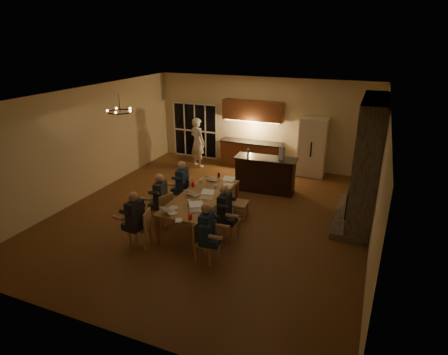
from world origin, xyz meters
TOP-DOWN VIEW (x-y plane):
  - floor at (0.00, 0.00)m, footprint 9.00×9.00m
  - back_wall at (0.00, 4.52)m, footprint 8.00×0.04m
  - left_wall at (-4.02, 0.00)m, footprint 0.04×9.00m
  - right_wall at (4.02, 0.00)m, footprint 0.04×9.00m
  - ceiling at (0.00, 0.00)m, footprint 8.00×9.00m
  - french_doors at (-2.70, 4.47)m, footprint 1.86×0.08m
  - fireplace at (3.70, 1.20)m, footprint 0.58×2.50m
  - kitchenette at (-0.30, 4.20)m, footprint 2.24×0.68m
  - refrigerator at (1.90, 4.15)m, footprint 0.90×0.68m
  - dining_table at (-0.09, -0.48)m, footprint 1.10×2.76m
  - bar_island at (0.83, 2.16)m, footprint 1.89×0.77m
  - chair_left_near at (-0.90, -2.03)m, footprint 0.53×0.53m
  - chair_left_mid at (-0.96, -0.97)m, footprint 0.56×0.56m
  - chair_left_far at (-0.92, 0.17)m, footprint 0.55×0.55m
  - chair_right_near at (0.79, -2.01)m, footprint 0.50×0.50m
  - chair_right_mid at (0.84, -0.91)m, footprint 0.50×0.50m
  - chair_right_far at (0.73, 0.14)m, footprint 0.47×0.47m
  - person_left_near at (-0.92, -2.13)m, footprint 0.67×0.67m
  - person_right_near at (0.80, -2.05)m, footprint 0.65×0.65m
  - person_left_mid at (-0.98, -0.95)m, footprint 0.69×0.69m
  - person_right_mid at (0.79, -1.03)m, footprint 0.61×0.61m
  - person_left_far at (-0.93, 0.11)m, footprint 0.66×0.66m
  - standing_person at (-2.10, 3.45)m, footprint 0.78×0.66m
  - chandelier at (-2.25, -0.58)m, footprint 0.64×0.64m
  - laptop_a at (-0.32, -1.61)m, footprint 0.42×0.40m
  - laptop_b at (0.19, -1.30)m, footprint 0.42×0.41m
  - laptop_c at (-0.30, -0.49)m, footprint 0.40×0.37m
  - laptop_d at (0.11, -0.55)m, footprint 0.35×0.32m
  - laptop_e at (-0.25, 0.64)m, footprint 0.35×0.32m
  - laptop_f at (0.25, 0.50)m, footprint 0.33×0.29m
  - mug_front at (-0.17, -1.01)m, footprint 0.08×0.08m
  - mug_mid at (0.05, 0.14)m, footprint 0.07×0.07m
  - mug_back at (-0.49, 0.35)m, footprint 0.08×0.08m
  - redcup_near at (0.25, -1.72)m, footprint 0.08×0.08m
  - redcup_mid at (-0.54, -0.02)m, footprint 0.09×0.09m
  - can_silver at (-0.08, -1.15)m, footprint 0.07×0.07m
  - can_cola at (-0.19, 0.91)m, footprint 0.07×0.07m
  - plate_near at (0.21, -1.04)m, footprint 0.23×0.23m
  - plate_left at (-0.38, -1.37)m, footprint 0.23×0.23m
  - plate_far at (0.31, 0.24)m, footprint 0.22×0.22m
  - notepad at (0.04, -1.87)m, footprint 0.21×0.24m
  - bar_bottle at (0.29, 2.08)m, footprint 0.07×0.07m
  - bar_blender at (1.31, 2.17)m, footprint 0.16×0.16m

SIDE VIEW (x-z plane):
  - floor at x=0.00m, z-range 0.00..0.00m
  - dining_table at x=-0.09m, z-range 0.00..0.75m
  - chair_left_near at x=-0.90m, z-range 0.00..0.89m
  - chair_left_mid at x=-0.96m, z-range 0.00..0.89m
  - chair_left_far at x=-0.92m, z-range 0.00..0.89m
  - chair_right_near at x=0.79m, z-range 0.00..0.89m
  - chair_right_mid at x=0.84m, z-range 0.00..0.89m
  - chair_right_far at x=0.73m, z-range 0.00..0.89m
  - bar_island at x=0.83m, z-range 0.00..1.08m
  - person_left_near at x=-0.92m, z-range 0.00..1.38m
  - person_right_near at x=0.80m, z-range 0.00..1.38m
  - person_left_mid at x=-0.98m, z-range 0.00..1.38m
  - person_right_mid at x=0.79m, z-range 0.00..1.38m
  - person_left_far at x=-0.93m, z-range 0.00..1.38m
  - notepad at x=0.04m, z-range 0.75..0.76m
  - plate_near at x=0.21m, z-range 0.75..0.77m
  - plate_left at x=-0.38m, z-range 0.75..0.77m
  - plate_far at x=0.31m, z-range 0.75..0.77m
  - mug_front at x=-0.17m, z-range 0.75..0.85m
  - mug_mid at x=0.05m, z-range 0.75..0.85m
  - mug_back at x=-0.49m, z-range 0.75..0.85m
  - redcup_near at x=0.25m, z-range 0.75..0.87m
  - redcup_mid at x=-0.54m, z-range 0.75..0.87m
  - can_silver at x=-0.08m, z-range 0.75..0.87m
  - can_cola at x=-0.19m, z-range 0.75..0.87m
  - laptop_a at x=-0.32m, z-range 0.75..0.98m
  - laptop_b at x=0.19m, z-range 0.75..0.98m
  - laptop_c at x=-0.30m, z-range 0.75..0.98m
  - laptop_d at x=0.11m, z-range 0.75..0.98m
  - laptop_e at x=-0.25m, z-range 0.75..0.98m
  - laptop_f at x=0.25m, z-range 0.75..0.98m
  - standing_person at x=-2.10m, z-range 0.00..1.81m
  - refrigerator at x=1.90m, z-range 0.00..2.00m
  - french_doors at x=-2.70m, z-range 0.00..2.10m
  - kitchenette at x=-0.30m, z-range 0.00..2.40m
  - bar_bottle at x=0.29m, z-range 1.08..1.32m
  - bar_blender at x=1.31m, z-range 1.08..1.49m
  - back_wall at x=0.00m, z-range 0.00..3.20m
  - left_wall at x=-4.02m, z-range 0.00..3.20m
  - right_wall at x=4.02m, z-range 0.00..3.20m
  - fireplace at x=3.70m, z-range 0.00..3.20m
  - chandelier at x=-2.25m, z-range 2.73..2.77m
  - ceiling at x=0.00m, z-range 3.20..3.24m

